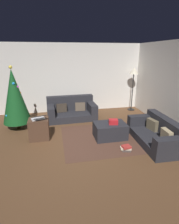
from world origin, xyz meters
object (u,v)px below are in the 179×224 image
object	(u,v)px
couch_right	(158,134)
book_stack	(126,148)
tv_remote	(113,121)
laptop	(39,118)
couch_left	(71,110)
corner_lamp	(134,74)
christmas_tree	(15,96)
gift_box	(113,122)
side_table	(39,129)
ottoman	(110,131)

from	to	relation	value
couch_right	book_stack	world-z (taller)	couch_right
tv_remote	laptop	size ratio (longest dim) A/B	0.35
couch_left	corner_lamp	xyz separation A→B (m)	(2.52, 0.43, 1.17)
laptop	book_stack	xyz separation A→B (m)	(2.07, -1.00, -0.57)
tv_remote	book_stack	world-z (taller)	tv_remote
couch_left	tv_remote	distance (m)	1.95
corner_lamp	christmas_tree	bearing A→B (deg)	-166.35
couch_left	gift_box	world-z (taller)	couch_left
book_stack	christmas_tree	bearing A→B (deg)	145.29
side_table	gift_box	bearing A→B (deg)	-10.86
ottoman	gift_box	world-z (taller)	gift_box
gift_box	side_table	bearing A→B (deg)	169.14
gift_box	corner_lamp	bearing A→B (deg)	55.54
gift_box	laptop	distance (m)	1.99
couch_left	side_table	world-z (taller)	couch_left
gift_box	book_stack	distance (m)	0.81
couch_left	gift_box	size ratio (longest dim) A/B	7.26
corner_lamp	couch_left	bearing A→B (deg)	-170.23
gift_box	ottoman	bearing A→B (deg)	142.69
ottoman	tv_remote	size ratio (longest dim) A/B	5.36
couch_right	tv_remote	distance (m)	1.22
side_table	ottoman	bearing A→B (deg)	-9.75
couch_left	christmas_tree	xyz separation A→B (m)	(-1.72, -0.60, 0.73)
couch_right	corner_lamp	bearing A→B (deg)	-8.27
gift_box	laptop	xyz separation A→B (m)	(-1.95, 0.33, 0.14)
christmas_tree	book_stack	size ratio (longest dim) A/B	6.69
side_table	christmas_tree	bearing A→B (deg)	128.78
laptop	corner_lamp	size ratio (longest dim) A/B	0.27
christmas_tree	book_stack	world-z (taller)	christmas_tree
side_table	book_stack	distance (m)	2.35
book_stack	laptop	bearing A→B (deg)	154.09
side_table	couch_right	bearing A→B (deg)	-15.52
gift_box	corner_lamp	size ratio (longest dim) A/B	0.14
christmas_tree	corner_lamp	size ratio (longest dim) A/B	1.12
book_stack	corner_lamp	xyz separation A→B (m)	(1.45, 2.96, 1.40)
laptop	corner_lamp	world-z (taller)	corner_lamp
laptop	book_stack	bearing A→B (deg)	-25.91
christmas_tree	side_table	size ratio (longest dim) A/B	3.36
couch_right	christmas_tree	bearing A→B (deg)	67.33
gift_box	laptop	bearing A→B (deg)	170.55
couch_right	christmas_tree	size ratio (longest dim) A/B	0.91
ottoman	corner_lamp	size ratio (longest dim) A/B	0.50
ottoman	christmas_tree	world-z (taller)	christmas_tree
christmas_tree	corner_lamp	xyz separation A→B (m)	(4.24, 1.03, 0.44)
corner_lamp	side_table	bearing A→B (deg)	-151.73
ottoman	corner_lamp	world-z (taller)	corner_lamp
tv_remote	laptop	bearing A→B (deg)	161.03
gift_box	christmas_tree	bearing A→B (deg)	154.92
couch_right	laptop	xyz separation A→B (m)	(-3.02, 0.79, 0.37)
gift_box	book_stack	world-z (taller)	gift_box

